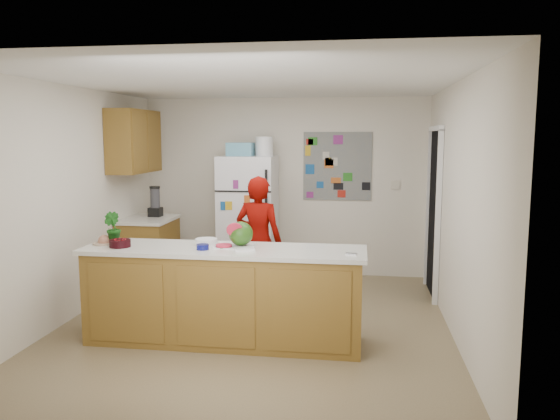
# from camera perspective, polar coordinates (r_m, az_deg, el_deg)

# --- Properties ---
(floor) EXTENTS (4.00, 4.50, 0.02)m
(floor) POSITION_cam_1_polar(r_m,az_deg,el_deg) (5.86, -2.64, -11.98)
(floor) COLOR brown
(floor) RESTS_ON ground
(wall_back) EXTENTS (4.00, 0.02, 2.50)m
(wall_back) POSITION_cam_1_polar(r_m,az_deg,el_deg) (7.78, 0.46, 2.44)
(wall_back) COLOR beige
(wall_back) RESTS_ON ground
(wall_left) EXTENTS (0.02, 4.50, 2.50)m
(wall_left) POSITION_cam_1_polar(r_m,az_deg,el_deg) (6.27, -21.06, 0.64)
(wall_left) COLOR beige
(wall_left) RESTS_ON ground
(wall_right) EXTENTS (0.02, 4.50, 2.50)m
(wall_right) POSITION_cam_1_polar(r_m,az_deg,el_deg) (5.55, 18.11, -0.08)
(wall_right) COLOR beige
(wall_right) RESTS_ON ground
(ceiling) EXTENTS (4.00, 4.50, 0.02)m
(ceiling) POSITION_cam_1_polar(r_m,az_deg,el_deg) (5.55, -2.80, 13.34)
(ceiling) COLOR white
(ceiling) RESTS_ON wall_back
(doorway) EXTENTS (0.03, 0.85, 2.04)m
(doorway) POSITION_cam_1_polar(r_m,az_deg,el_deg) (7.00, 15.84, -0.35)
(doorway) COLOR black
(doorway) RESTS_ON ground
(peninsula_base) EXTENTS (2.60, 0.62, 0.88)m
(peninsula_base) POSITION_cam_1_polar(r_m,az_deg,el_deg) (5.30, -5.86, -9.05)
(peninsula_base) COLOR brown
(peninsula_base) RESTS_ON floor
(peninsula_top) EXTENTS (2.68, 0.70, 0.04)m
(peninsula_top) POSITION_cam_1_polar(r_m,az_deg,el_deg) (5.19, -5.93, -4.18)
(peninsula_top) COLOR silver
(peninsula_top) RESTS_ON peninsula_base
(side_counter_base) EXTENTS (0.60, 0.80, 0.86)m
(side_counter_base) POSITION_cam_1_polar(r_m,az_deg,el_deg) (7.47, -13.53, -4.37)
(side_counter_base) COLOR brown
(side_counter_base) RESTS_ON floor
(side_counter_top) EXTENTS (0.64, 0.84, 0.04)m
(side_counter_top) POSITION_cam_1_polar(r_m,az_deg,el_deg) (7.39, -13.63, -0.96)
(side_counter_top) COLOR silver
(side_counter_top) RESTS_ON side_counter_base
(upper_cabinets) EXTENTS (0.35, 1.00, 0.80)m
(upper_cabinets) POSITION_cam_1_polar(r_m,az_deg,el_deg) (7.31, -14.99, 6.94)
(upper_cabinets) COLOR brown
(upper_cabinets) RESTS_ON wall_left
(refrigerator) EXTENTS (0.75, 0.70, 1.70)m
(refrigerator) POSITION_cam_1_polar(r_m,az_deg,el_deg) (7.54, -3.33, -0.81)
(refrigerator) COLOR silver
(refrigerator) RESTS_ON floor
(fridge_top_bin) EXTENTS (0.35, 0.28, 0.18)m
(fridge_top_bin) POSITION_cam_1_polar(r_m,az_deg,el_deg) (7.48, -4.14, 6.35)
(fridge_top_bin) COLOR #5999B2
(fridge_top_bin) RESTS_ON refrigerator
(photo_collage) EXTENTS (0.95, 0.01, 0.95)m
(photo_collage) POSITION_cam_1_polar(r_m,az_deg,el_deg) (7.67, 6.02, 4.57)
(photo_collage) COLOR slate
(photo_collage) RESTS_ON wall_back
(person) EXTENTS (0.60, 0.44, 1.52)m
(person) POSITION_cam_1_polar(r_m,az_deg,el_deg) (6.32, -2.25, -3.30)
(person) COLOR #700702
(person) RESTS_ON floor
(blender_appliance) EXTENTS (0.13, 0.13, 0.38)m
(blender_appliance) POSITION_cam_1_polar(r_m,az_deg,el_deg) (7.48, -12.91, 0.79)
(blender_appliance) COLOR black
(blender_appliance) RESTS_ON side_counter_top
(cutting_board) EXTENTS (0.37, 0.28, 0.01)m
(cutting_board) POSITION_cam_1_polar(r_m,az_deg,el_deg) (5.21, -4.79, -3.82)
(cutting_board) COLOR silver
(cutting_board) RESTS_ON peninsula_top
(watermelon) EXTENTS (0.23, 0.23, 0.23)m
(watermelon) POSITION_cam_1_polar(r_m,az_deg,el_deg) (5.19, -4.11, -2.48)
(watermelon) COLOR #2F5819
(watermelon) RESTS_ON cutting_board
(watermelon_slice) EXTENTS (0.15, 0.15, 0.02)m
(watermelon_slice) POSITION_cam_1_polar(r_m,az_deg,el_deg) (5.18, -5.88, -3.71)
(watermelon_slice) COLOR red
(watermelon_slice) RESTS_ON cutting_board
(cherry_bowl) EXTENTS (0.21, 0.21, 0.07)m
(cherry_bowl) POSITION_cam_1_polar(r_m,az_deg,el_deg) (5.41, -16.37, -3.36)
(cherry_bowl) COLOR black
(cherry_bowl) RESTS_ON peninsula_top
(white_bowl) EXTENTS (0.26, 0.26, 0.06)m
(white_bowl) POSITION_cam_1_polar(r_m,az_deg,el_deg) (5.35, -7.72, -3.30)
(white_bowl) COLOR silver
(white_bowl) RESTS_ON peninsula_top
(cobalt_bowl) EXTENTS (0.12, 0.12, 0.05)m
(cobalt_bowl) POSITION_cam_1_polar(r_m,az_deg,el_deg) (5.13, -8.08, -3.84)
(cobalt_bowl) COLOR #0C0F5C
(cobalt_bowl) RESTS_ON peninsula_top
(plate) EXTENTS (0.27, 0.27, 0.02)m
(plate) POSITION_cam_1_polar(r_m,az_deg,el_deg) (5.61, -17.88, -3.32)
(plate) COLOR tan
(plate) RESTS_ON peninsula_top
(paper_towel) EXTENTS (0.22, 0.21, 0.02)m
(paper_towel) POSITION_cam_1_polar(r_m,az_deg,el_deg) (5.07, -3.74, -4.09)
(paper_towel) COLOR white
(paper_towel) RESTS_ON peninsula_top
(keys) EXTENTS (0.11, 0.06, 0.01)m
(keys) POSITION_cam_1_polar(r_m,az_deg,el_deg) (4.91, 7.46, -4.57)
(keys) COLOR gray
(keys) RESTS_ON peninsula_top
(potted_plant) EXTENTS (0.21, 0.19, 0.31)m
(potted_plant) POSITION_cam_1_polar(r_m,az_deg,el_deg) (5.58, -17.11, -1.80)
(potted_plant) COLOR #0F3F10
(potted_plant) RESTS_ON peninsula_top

